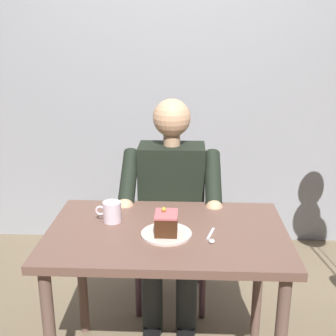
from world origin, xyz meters
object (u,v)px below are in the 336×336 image
seated_person (171,207)px  dessert_spoon (211,237)px  coffee_cup (112,211)px  dining_table (167,251)px  chair (172,217)px  cake_slice (167,223)px

seated_person → dessert_spoon: (-0.19, 0.57, 0.10)m
seated_person → dessert_spoon: seated_person is taller
coffee_cup → seated_person: bearing=-121.2°
dining_table → coffee_cup: (0.25, -0.08, 0.15)m
chair → seated_person: seated_person is taller
coffee_cup → dessert_spoon: bearing=161.0°
chair → coffee_cup: chair is taller
dining_table → dessert_spoon: dessert_spoon is taller
cake_slice → dessert_spoon: size_ratio=0.81×
chair → dessert_spoon: bearing=104.2°
seated_person → coffee_cup: size_ratio=10.36×
chair → coffee_cup: bearing=66.9°
coffee_cup → dining_table: bearing=162.2°
coffee_cup → dessert_spoon: coffee_cup is taller
seated_person → dessert_spoon: 0.61m
chair → cake_slice: 0.77m
chair → dessert_spoon: chair is taller
cake_slice → coffee_cup: (0.25, -0.13, -0.01)m
dining_table → coffee_cup: bearing=-17.8°
dining_table → seated_person: seated_person is taller
dessert_spoon → seated_person: bearing=-71.7°
seated_person → dining_table: bearing=90.0°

